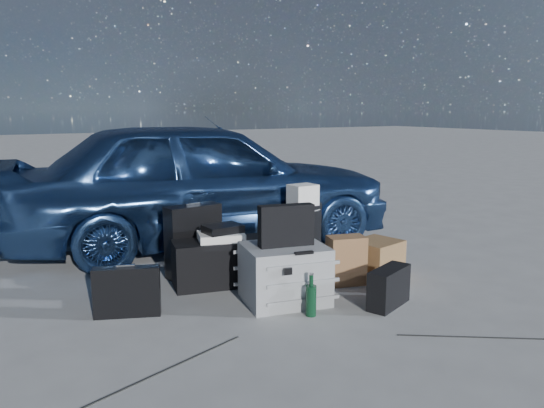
# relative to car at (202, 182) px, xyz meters

# --- Properties ---
(ground) EXTENTS (60.00, 60.00, 0.00)m
(ground) POSITION_rel_car_xyz_m (-0.12, -2.10, -0.69)
(ground) COLOR #A9A9A4
(ground) RESTS_ON ground
(car) EXTENTS (4.23, 2.18, 1.38)m
(car) POSITION_rel_car_xyz_m (0.00, 0.00, 0.00)
(car) COLOR #325792
(car) RESTS_ON ground
(pelican_case) EXTENTS (0.70, 0.61, 0.44)m
(pelican_case) POSITION_rel_car_xyz_m (-0.18, -1.93, -0.47)
(pelican_case) COLOR #959799
(pelican_case) RESTS_ON ground
(laptop_bag) EXTENTS (0.43, 0.20, 0.31)m
(laptop_bag) POSITION_rel_car_xyz_m (-0.17, -1.94, -0.09)
(laptop_bag) COLOR black
(laptop_bag) RESTS_ON pelican_case
(briefcase) EXTENTS (0.47, 0.27, 0.36)m
(briefcase) POSITION_rel_car_xyz_m (-1.29, -1.61, -0.51)
(briefcase) COLOR black
(briefcase) RESTS_ON ground
(suitcase_left) EXTENTS (0.51, 0.24, 0.63)m
(suitcase_left) POSITION_rel_car_xyz_m (-0.52, -0.98, -0.37)
(suitcase_left) COLOR black
(suitcase_left) RESTS_ON ground
(suitcase_right) EXTENTS (0.47, 0.33, 0.54)m
(suitcase_right) POSITION_rel_car_xyz_m (0.61, -1.03, -0.42)
(suitcase_right) COLOR black
(suitcase_right) RESTS_ON ground
(white_carton) EXTENTS (0.26, 0.21, 0.20)m
(white_carton) POSITION_rel_car_xyz_m (0.60, -1.03, -0.05)
(white_carton) COLOR white
(white_carton) RESTS_ON suitcase_right
(duffel_bag) EXTENTS (0.82, 0.49, 0.38)m
(duffel_bag) POSITION_rel_car_xyz_m (-0.43, -1.33, -0.50)
(duffel_bag) COLOR black
(duffel_bag) RESTS_ON ground
(flat_box_white) EXTENTS (0.43, 0.37, 0.06)m
(flat_box_white) POSITION_rel_car_xyz_m (-0.42, -1.33, -0.27)
(flat_box_white) COLOR white
(flat_box_white) RESTS_ON duffel_bag
(flat_box_black) EXTENTS (0.31, 0.23, 0.06)m
(flat_box_black) POSITION_rel_car_xyz_m (-0.40, -1.34, -0.21)
(flat_box_black) COLOR black
(flat_box_black) RESTS_ON flat_box_white
(kraft_bag) EXTENTS (0.35, 0.26, 0.41)m
(kraft_bag) POSITION_rel_car_xyz_m (0.49, -1.85, -0.48)
(kraft_bag) COLOR olive
(kraft_bag) RESTS_ON ground
(cardboard_box) EXTENTS (0.47, 0.43, 0.30)m
(cardboard_box) POSITION_rel_car_xyz_m (0.90, -1.77, -0.54)
(cardboard_box) COLOR olive
(cardboard_box) RESTS_ON ground
(plastic_bag) EXTENTS (0.34, 0.31, 0.16)m
(plastic_bag) POSITION_rel_car_xyz_m (0.71, -2.13, -0.61)
(plastic_bag) COLOR white
(plastic_bag) RESTS_ON ground
(messenger_bag) EXTENTS (0.45, 0.30, 0.29)m
(messenger_bag) POSITION_rel_car_xyz_m (0.44, -2.42, -0.54)
(messenger_bag) COLOR black
(messenger_bag) RESTS_ON ground
(green_bottle) EXTENTS (0.09, 0.09, 0.30)m
(green_bottle) POSITION_rel_car_xyz_m (-0.17, -2.27, -0.54)
(green_bottle) COLOR black
(green_bottle) RESTS_ON ground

